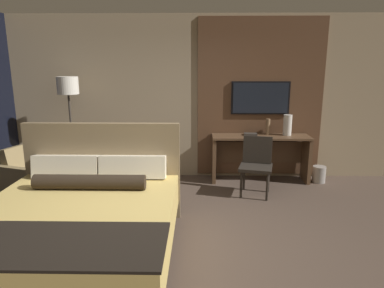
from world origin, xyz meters
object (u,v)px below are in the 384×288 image
at_px(bed, 79,227).
at_px(vase_short, 268,127).
at_px(vase_tall, 287,125).
at_px(waste_bin, 319,174).
at_px(desk, 260,151).
at_px(book, 251,134).
at_px(floor_lamp, 68,94).
at_px(armchair_by_window, 35,179).
at_px(tv, 260,98).
at_px(desk_chair, 256,161).

xyz_separation_m(bed, vase_short, (2.42, 2.59, 0.59)).
bearing_deg(vase_tall, bed, -137.17).
bearing_deg(waste_bin, desk, 174.69).
bearing_deg(book, bed, -129.93).
height_order(floor_lamp, vase_tall, floor_lamp).
xyz_separation_m(floor_lamp, waste_bin, (4.18, 0.08, -1.36)).
bearing_deg(armchair_by_window, bed, -126.17).
bearing_deg(tv, desk, -90.00).
distance_m(desk, vase_short, 0.43).
distance_m(floor_lamp, vase_short, 3.36).
relative_size(vase_tall, vase_short, 1.28).
relative_size(book, waste_bin, 0.83).
distance_m(bed, armchair_by_window, 2.19).
distance_m(armchair_by_window, floor_lamp, 1.43).
height_order(desk, tv, tv).
distance_m(desk, vase_tall, 0.63).
bearing_deg(vase_short, floor_lamp, -175.59).
relative_size(tv, vase_tall, 2.85).
bearing_deg(armchair_by_window, vase_short, -59.85).
relative_size(armchair_by_window, vase_tall, 2.76).
xyz_separation_m(armchair_by_window, vase_tall, (4.03, 0.78, 0.72)).
relative_size(vase_short, book, 1.18).
bearing_deg(floor_lamp, tv, 6.55).
xyz_separation_m(desk_chair, vase_tall, (0.61, 0.66, 0.44)).
bearing_deg(floor_lamp, armchair_by_window, -125.79).
xyz_separation_m(armchair_by_window, book, (3.41, 0.77, 0.56)).
bearing_deg(armchair_by_window, tv, -57.76).
relative_size(floor_lamp, vase_tall, 5.10).
distance_m(vase_tall, waste_bin, 1.01).
bearing_deg(vase_tall, vase_short, 172.55).
relative_size(desk, armchair_by_window, 1.70).
bearing_deg(bed, floor_lamp, 110.67).
relative_size(desk, tv, 1.65).
distance_m(vase_short, book, 0.33).
xyz_separation_m(tv, armchair_by_window, (-3.58, -0.93, -1.16)).
relative_size(bed, vase_short, 8.10).
height_order(desk, armchair_by_window, desk).
xyz_separation_m(vase_short, waste_bin, (0.88, -0.17, -0.79)).
xyz_separation_m(desk, book, (-0.17, 0.03, 0.28)).
height_order(tv, vase_short, tv).
bearing_deg(desk, desk_chair, -104.58).
xyz_separation_m(desk_chair, armchair_by_window, (-3.42, -0.13, -0.27)).
bearing_deg(waste_bin, desk_chair, -155.75).
bearing_deg(vase_short, armchair_by_window, -167.49).
bearing_deg(bed, tv, 49.62).
bearing_deg(desk_chair, bed, -124.38).
xyz_separation_m(vase_tall, book, (-0.62, -0.01, -0.16)).
height_order(desk_chair, book, desk_chair).
xyz_separation_m(floor_lamp, vase_tall, (3.62, 0.21, -0.53)).
relative_size(tv, desk_chair, 1.12).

